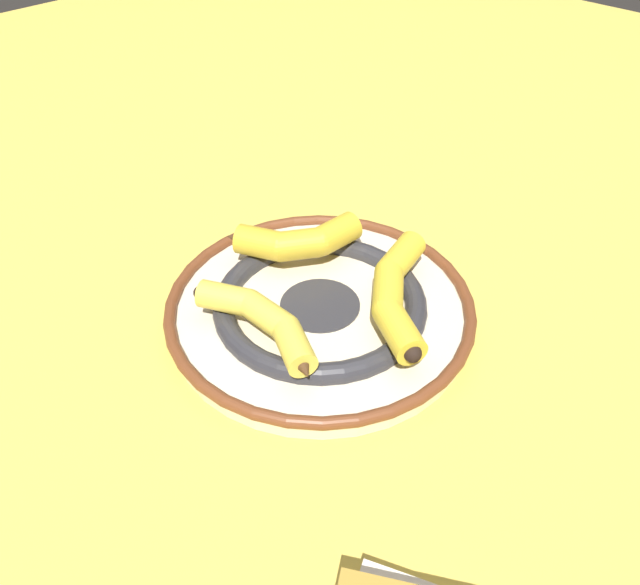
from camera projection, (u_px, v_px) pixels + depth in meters
ground_plane at (326, 298)px, 0.77m from camera, size 2.80×2.80×0.00m
decorative_bowl at (320, 307)px, 0.72m from camera, size 0.36×0.36×0.04m
banana_a at (264, 321)px, 0.65m from camera, size 0.06×0.19×0.03m
banana_b at (296, 241)px, 0.76m from camera, size 0.15×0.12×0.04m
banana_c at (396, 289)px, 0.69m from camera, size 0.18×0.14×0.03m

